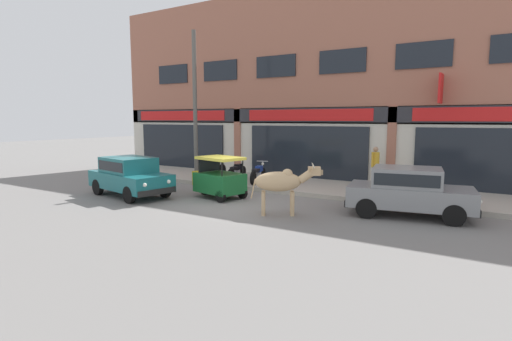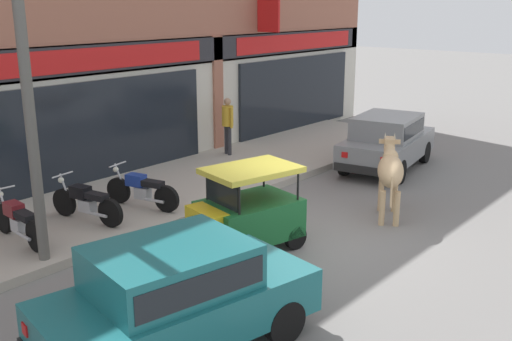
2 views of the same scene
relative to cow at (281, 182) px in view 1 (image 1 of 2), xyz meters
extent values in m
plane|color=slate|center=(-2.14, 0.70, -1.01)|extent=(90.00, 90.00, 0.00)
cube|color=#A8A093|center=(-2.14, 4.70, -0.92)|extent=(19.00, 3.59, 0.17)
cube|color=#9E604C|center=(-2.14, 6.77, 4.77)|extent=(23.00, 0.55, 6.22)
cube|color=beige|center=(-2.14, 6.77, 0.69)|extent=(23.00, 0.55, 3.40)
cube|color=#28282D|center=(-2.14, 6.45, 2.04)|extent=(22.08, 0.08, 0.64)
cube|color=black|center=(-9.81, 6.44, 0.34)|extent=(5.83, 0.10, 2.40)
cube|color=red|center=(-9.81, 6.42, 2.04)|extent=(6.13, 0.05, 0.52)
cube|color=#9E604C|center=(-5.98, 6.47, 0.69)|extent=(0.36, 0.12, 3.40)
cube|color=black|center=(-2.14, 6.44, 0.34)|extent=(5.83, 0.10, 2.40)
cube|color=red|center=(-2.14, 6.42, 2.04)|extent=(6.13, 0.05, 0.52)
cube|color=#9E604C|center=(1.69, 6.47, 0.69)|extent=(0.36, 0.12, 3.40)
cube|color=black|center=(5.52, 6.44, 0.34)|extent=(5.83, 0.10, 2.40)
cube|color=red|center=(5.52, 6.42, 2.04)|extent=(6.13, 0.05, 0.52)
cube|color=black|center=(-10.29, 6.46, 4.33)|extent=(2.09, 0.06, 1.00)
cube|color=black|center=(-7.03, 6.46, 4.33)|extent=(2.09, 0.06, 1.00)
cube|color=black|center=(-3.77, 6.46, 4.33)|extent=(2.09, 0.06, 1.00)
cube|color=black|center=(-0.52, 6.46, 4.33)|extent=(2.09, 0.06, 1.00)
cube|color=black|center=(2.74, 6.46, 4.33)|extent=(2.09, 0.06, 1.00)
cube|color=red|center=(3.48, 6.04, 2.99)|extent=(0.08, 0.80, 1.10)
ellipsoid|color=tan|center=(-0.09, -0.05, 0.01)|extent=(1.47, 1.15, 0.60)
sphere|color=tan|center=(0.16, 0.09, 0.24)|extent=(0.32, 0.32, 0.32)
cylinder|color=tan|center=(0.22, 0.29, -0.65)|extent=(0.12, 0.12, 0.72)
cylinder|color=tan|center=(0.36, 0.04, -0.65)|extent=(0.12, 0.12, 0.72)
cylinder|color=tan|center=(-0.53, -0.14, -0.65)|extent=(0.12, 0.12, 0.72)
cylinder|color=tan|center=(-0.39, -0.39, -0.65)|extent=(0.12, 0.12, 0.72)
cylinder|color=tan|center=(0.62, 0.36, 0.16)|extent=(0.52, 0.44, 0.43)
cube|color=tan|center=(0.85, 0.49, 0.33)|extent=(0.42, 0.37, 0.26)
cube|color=#957A57|center=(1.00, 0.58, 0.29)|extent=(0.20, 0.21, 0.14)
cone|color=beige|center=(0.76, 0.56, 0.51)|extent=(0.13, 0.11, 0.19)
cone|color=beige|center=(0.86, 0.39, 0.51)|extent=(0.13, 0.11, 0.19)
cube|color=tan|center=(0.70, 0.59, 0.39)|extent=(0.10, 0.14, 0.10)
cube|color=tan|center=(0.86, 0.31, 0.39)|extent=(0.10, 0.14, 0.10)
cylinder|color=tan|center=(-0.73, -0.42, -0.21)|extent=(0.16, 0.12, 0.60)
cylinder|color=black|center=(-4.93, 0.14, -0.71)|extent=(0.62, 0.29, 0.60)
cylinder|color=black|center=(-5.21, -1.27, -0.71)|extent=(0.62, 0.29, 0.60)
cylinder|color=black|center=(-7.19, 0.58, -0.71)|extent=(0.62, 0.29, 0.60)
cylinder|color=black|center=(-7.46, -0.83, -0.71)|extent=(0.62, 0.29, 0.60)
cube|color=#196066|center=(-6.20, -0.34, -0.41)|extent=(3.74, 2.25, 0.60)
cube|color=#196066|center=(-6.30, -0.32, 0.17)|extent=(2.14, 1.78, 0.56)
cube|color=black|center=(-6.30, -0.32, 0.17)|extent=(2.00, 1.77, 0.35)
cube|color=black|center=(-4.50, -0.68, -0.63)|extent=(0.41, 1.51, 0.20)
cube|color=black|center=(-7.89, -0.01, -0.63)|extent=(0.41, 1.51, 0.20)
sphere|color=silver|center=(-4.38, -0.21, -0.33)|extent=(0.14, 0.14, 0.14)
sphere|color=silver|center=(-4.56, -1.15, -0.33)|extent=(0.14, 0.14, 0.14)
cube|color=red|center=(-7.82, 0.48, -0.31)|extent=(0.06, 0.16, 0.14)
cube|color=red|center=(-8.01, -0.49, -0.31)|extent=(0.06, 0.16, 0.14)
cylinder|color=black|center=(4.34, 2.74, -0.71)|extent=(0.62, 0.28, 0.60)
cylinder|color=black|center=(4.59, 1.32, -0.71)|extent=(0.62, 0.28, 0.60)
cylinder|color=black|center=(2.07, 2.35, -0.71)|extent=(0.62, 0.28, 0.60)
cylinder|color=black|center=(2.32, 0.93, -0.71)|extent=(0.62, 0.28, 0.60)
cube|color=gray|center=(3.33, 1.83, -0.41)|extent=(3.72, 2.17, 0.60)
cube|color=gray|center=(3.23, 1.81, 0.17)|extent=(2.12, 1.74, 0.56)
cube|color=black|center=(3.23, 1.81, 0.17)|extent=(1.97, 1.74, 0.35)
cube|color=black|center=(5.03, 2.13, -0.63)|extent=(0.38, 1.52, 0.20)
cube|color=black|center=(1.62, 1.54, -0.63)|extent=(0.38, 1.52, 0.20)
sphere|color=silver|center=(4.98, 2.60, -0.33)|extent=(0.14, 0.14, 0.14)
sphere|color=silver|center=(5.15, 1.66, -0.33)|extent=(0.14, 0.14, 0.14)
cube|color=red|center=(1.52, 2.02, -0.31)|extent=(0.06, 0.16, 0.14)
cube|color=red|center=(1.68, 1.04, -0.31)|extent=(0.06, 0.16, 0.14)
cylinder|color=black|center=(-4.01, 1.31, -0.79)|extent=(0.46, 0.21, 0.44)
cylinder|color=black|center=(-2.61, 0.46, -0.79)|extent=(0.46, 0.21, 0.44)
cylinder|color=black|center=(-2.38, 1.48, -0.79)|extent=(0.46, 0.21, 0.44)
cube|color=#19602D|center=(-3.13, 1.11, -0.44)|extent=(1.92, 1.51, 0.70)
cube|color=yellow|center=(-4.01, 1.31, -0.34)|extent=(0.54, 0.93, 0.52)
cylinder|color=black|center=(-3.80, 0.76, 0.19)|extent=(0.04, 0.04, 0.55)
cylinder|color=black|center=(-3.58, 1.72, 0.19)|extent=(0.04, 0.04, 0.55)
cylinder|color=black|center=(-2.55, 0.48, 0.19)|extent=(0.04, 0.04, 0.55)
cylinder|color=black|center=(-2.33, 1.44, 0.19)|extent=(0.04, 0.04, 0.55)
cube|color=#DBCC42|center=(-3.08, 1.10, 0.46)|extent=(1.82, 1.43, 0.10)
cube|color=black|center=(-3.69, 1.24, 0.18)|extent=(0.23, 0.91, 0.50)
cylinder|color=black|center=(-5.81, 4.84, -0.56)|extent=(0.14, 0.57, 0.56)
cylinder|color=black|center=(-5.90, 3.59, -0.56)|extent=(0.14, 0.57, 0.56)
cube|color=#B2B5BA|center=(-5.86, 4.19, -0.52)|extent=(0.22, 0.33, 0.24)
cube|color=maroon|center=(-5.85, 4.35, -0.26)|extent=(0.27, 0.42, 0.24)
cube|color=black|center=(-5.87, 3.95, -0.28)|extent=(0.25, 0.53, 0.12)
cylinder|color=#B2B5BA|center=(-5.82, 4.78, -0.26)|extent=(0.06, 0.27, 0.59)
cylinder|color=#B2B5BA|center=(-5.81, 4.82, 0.02)|extent=(0.52, 0.07, 0.03)
sphere|color=silver|center=(-5.81, 4.88, -0.10)|extent=(0.12, 0.12, 0.12)
cylinder|color=#B2B5BA|center=(-5.99, 3.84, -0.60)|extent=(0.09, 0.48, 0.06)
cylinder|color=black|center=(-4.56, 4.79, -0.56)|extent=(0.19, 0.57, 0.56)
cylinder|color=black|center=(-4.36, 3.56, -0.56)|extent=(0.19, 0.57, 0.56)
cube|color=#B2B5BA|center=(-4.46, 4.16, -0.52)|extent=(0.25, 0.35, 0.24)
cube|color=black|center=(-4.48, 4.31, -0.26)|extent=(0.30, 0.43, 0.24)
cube|color=black|center=(-4.42, 3.92, -0.28)|extent=(0.30, 0.55, 0.12)
cylinder|color=#B2B5BA|center=(-4.55, 4.73, -0.26)|extent=(0.08, 0.27, 0.59)
cylinder|color=#B2B5BA|center=(-4.56, 4.77, 0.02)|extent=(0.52, 0.12, 0.03)
sphere|color=silver|center=(-4.57, 4.83, -0.10)|extent=(0.12, 0.12, 0.12)
cylinder|color=#B2B5BA|center=(-4.50, 3.78, -0.60)|extent=(0.14, 0.48, 0.06)
cylinder|color=black|center=(-3.38, 4.59, -0.56)|extent=(0.22, 0.57, 0.56)
cylinder|color=black|center=(-3.10, 3.37, -0.56)|extent=(0.22, 0.57, 0.56)
cube|color=#B2B5BA|center=(-3.23, 3.96, -0.52)|extent=(0.27, 0.36, 0.24)
cube|color=navy|center=(-3.27, 4.12, -0.26)|extent=(0.32, 0.44, 0.24)
cube|color=black|center=(-3.18, 3.73, -0.28)|extent=(0.33, 0.56, 0.12)
cylinder|color=#B2B5BA|center=(-3.36, 4.53, -0.26)|extent=(0.10, 0.27, 0.59)
cylinder|color=#B2B5BA|center=(-3.37, 4.57, 0.02)|extent=(0.51, 0.15, 0.03)
sphere|color=silver|center=(-3.38, 4.63, -0.10)|extent=(0.12, 0.12, 0.12)
cylinder|color=#B2B5BA|center=(-3.26, 3.59, -0.60)|extent=(0.16, 0.48, 0.06)
cylinder|color=#2D2D33|center=(1.23, 5.61, -0.43)|extent=(0.11, 0.11, 0.82)
cylinder|color=#2D2D33|center=(1.29, 5.78, -0.43)|extent=(0.11, 0.11, 0.82)
cylinder|color=gold|center=(1.26, 5.69, 0.26)|extent=(0.32, 0.32, 0.56)
cylinder|color=gold|center=(1.20, 5.49, 0.23)|extent=(0.08, 0.08, 0.56)
cylinder|color=gold|center=(1.32, 5.89, 0.23)|extent=(0.08, 0.08, 0.56)
sphere|color=tan|center=(1.26, 5.69, 0.66)|extent=(0.20, 0.20, 0.20)
cylinder|color=#595651|center=(-5.99, 3.20, 2.40)|extent=(0.18, 0.18, 6.48)
camera|label=1|loc=(5.53, -10.44, 1.89)|focal=28.00mm
camera|label=2|loc=(-10.79, -5.49, 3.32)|focal=42.00mm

